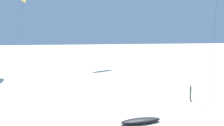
# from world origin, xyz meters

# --- Properties ---
(flying_kite_1) EXTENTS (1.71, 11.77, 14.52)m
(flying_kite_1) POSITION_xyz_m (-8.15, 48.29, 13.98)
(flying_kite_1) COLOR yellow
(flying_kite_1) RESTS_ON ground
(grounded_kite_2) EXTENTS (3.86, 1.68, 0.43)m
(grounded_kite_2) POSITION_xyz_m (5.72, 16.71, 0.22)
(grounded_kite_2) COLOR black
(grounded_kite_2) RESTS_ON ground
(person_near_right) EXTENTS (0.31, 0.46, 1.69)m
(person_near_right) POSITION_xyz_m (13.91, 23.51, 0.93)
(person_near_right) COLOR black
(person_near_right) RESTS_ON ground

